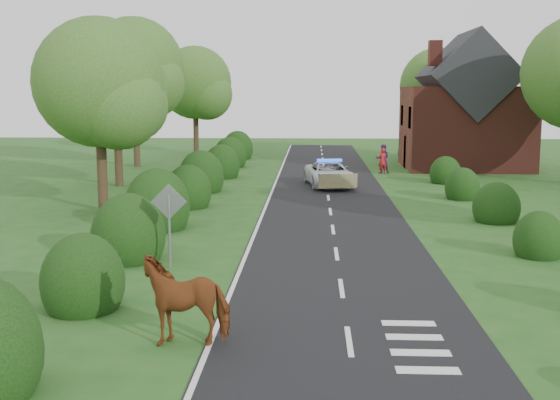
{
  "coord_description": "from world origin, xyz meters",
  "views": [
    {
      "loc": [
        -0.8,
        -18.12,
        5.22
      ],
      "look_at": [
        -1.96,
        6.96,
        1.3
      ],
      "focal_mm": 45.0,
      "sensor_mm": 36.0,
      "label": 1
    }
  ],
  "objects_px": {
    "cow": "(186,305)",
    "police_van": "(329,174)",
    "road_sign": "(169,213)",
    "pedestrian_purple": "(383,159)",
    "pedestrian_red": "(382,161)"
  },
  "relations": [
    {
      "from": "cow",
      "to": "police_van",
      "type": "distance_m",
      "value": 24.56
    },
    {
      "from": "police_van",
      "to": "pedestrian_red",
      "type": "relative_size",
      "value": 3.18
    },
    {
      "from": "road_sign",
      "to": "pedestrian_purple",
      "type": "bearing_deg",
      "value": 70.72
    },
    {
      "from": "pedestrian_purple",
      "to": "cow",
      "type": "bearing_deg",
      "value": 77.4
    },
    {
      "from": "police_van",
      "to": "pedestrian_red",
      "type": "bearing_deg",
      "value": 51.6
    },
    {
      "from": "road_sign",
      "to": "police_van",
      "type": "height_order",
      "value": "road_sign"
    },
    {
      "from": "pedestrian_red",
      "to": "pedestrian_purple",
      "type": "relative_size",
      "value": 0.9
    },
    {
      "from": "road_sign",
      "to": "pedestrian_red",
      "type": "bearing_deg",
      "value": 70.52
    },
    {
      "from": "road_sign",
      "to": "cow",
      "type": "height_order",
      "value": "road_sign"
    },
    {
      "from": "cow",
      "to": "police_van",
      "type": "height_order",
      "value": "cow"
    },
    {
      "from": "road_sign",
      "to": "pedestrian_red",
      "type": "relative_size",
      "value": 1.54
    },
    {
      "from": "police_van",
      "to": "pedestrian_purple",
      "type": "relative_size",
      "value": 2.85
    },
    {
      "from": "pedestrian_red",
      "to": "pedestrian_purple",
      "type": "height_order",
      "value": "pedestrian_purple"
    },
    {
      "from": "road_sign",
      "to": "cow",
      "type": "xyz_separation_m",
      "value": [
        1.58,
        -6.02,
        -0.88
      ]
    },
    {
      "from": "police_van",
      "to": "pedestrian_red",
      "type": "xyz_separation_m",
      "value": [
        3.5,
        6.15,
        0.14
      ]
    }
  ]
}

